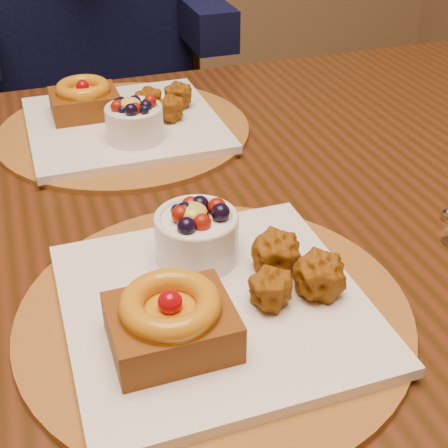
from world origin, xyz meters
The scene contains 4 objects.
dining_table centered at (0.08, 0.08, 0.68)m, with size 1.60×0.90×0.76m.
place_setting_near centered at (0.07, -0.13, 0.78)m, with size 0.38×0.38×0.08m.
place_setting_far centered at (0.07, 0.30, 0.78)m, with size 0.38×0.38×0.08m.
chair_far centered at (0.16, 0.89, 0.45)m, with size 0.51×0.51×0.81m.
Camera 1 is at (-0.06, -0.57, 1.16)m, focal length 50.00 mm.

